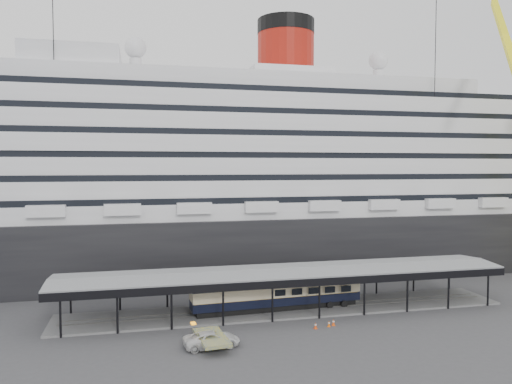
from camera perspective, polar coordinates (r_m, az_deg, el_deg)
The scene contains 8 objects.
ground at distance 59.76m, azimuth 4.88°, elevation -14.63°, with size 200.00×200.00×0.00m, color #3E3E41.
cruise_ship at distance 87.92m, azimuth -1.59°, elevation 3.17°, with size 130.00×30.00×43.90m.
platform_canopy at distance 63.70m, azimuth 3.46°, elevation -11.30°, with size 56.00×9.18×5.30m.
port_truck at distance 52.05m, azimuth -5.08°, elevation -16.44°, with size 2.60×5.64×1.57m, color silver.
pullman_carriage at distance 63.32m, azimuth 2.42°, elevation -11.18°, with size 21.71×4.10×21.19m.
traffic_cone_left at distance 57.73m, azimuth 6.83°, elevation -14.91°, with size 0.48×0.48×0.74m.
traffic_cone_mid at distance 58.59m, azimuth 8.34°, elevation -14.67°, with size 0.47×0.47×0.69m.
traffic_cone_right at distance 59.06m, azimuth 8.84°, elevation -14.49°, with size 0.45×0.45×0.76m.
Camera 1 is at (-17.93, -54.06, 18.09)m, focal length 35.00 mm.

